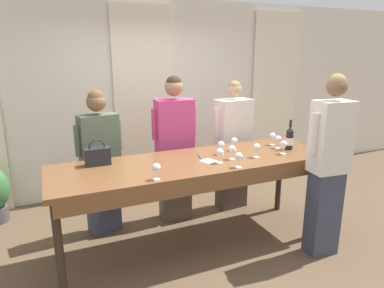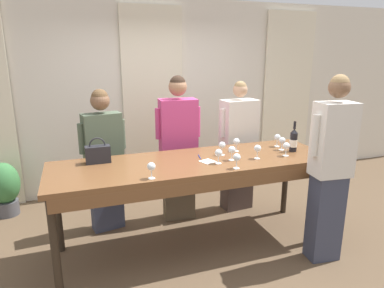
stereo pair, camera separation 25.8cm
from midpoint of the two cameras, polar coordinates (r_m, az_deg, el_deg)
The scene contains 23 objects.
ground_plane at distance 3.91m, azimuth -1.42°, elevation -16.49°, with size 18.00×18.00×0.00m, color brown.
wall_back at distance 5.18m, azimuth -9.54°, elevation 7.68°, with size 12.00×0.06×2.80m.
curtain_panel_center at distance 5.12m, azimuth -9.33°, elevation 6.98°, with size 0.89×0.03×2.69m.
curtain_panel_right at distance 6.12m, azimuth 12.42°, elevation 8.12°, with size 0.89×0.03×2.69m.
tasting_bar at distance 3.51m, azimuth -1.35°, elevation -4.21°, with size 2.90×0.89×0.98m.
wine_bottle at distance 3.98m, azimuth 14.17°, elevation 0.86°, with size 0.08×0.08×0.34m.
handbag at distance 3.49m, azimuth -17.53°, elevation -1.91°, with size 0.24×0.11×0.26m.
wine_glass_front_left at distance 3.51m, azimuth 4.60°, elevation -0.92°, with size 0.07×0.07×0.15m.
wine_glass_front_mid at distance 3.67m, azimuth 2.87°, elevation -0.19°, with size 0.07×0.07×0.15m.
wine_glass_front_right at distance 3.39m, azimuth 2.48°, elevation -1.48°, with size 0.07×0.07×0.15m.
wine_glass_center_left at distance 2.98m, azimuth -8.44°, elevation -3.99°, with size 0.07×0.07×0.15m.
wine_glass_center_mid at distance 3.61m, azimuth 8.73°, elevation -0.60°, with size 0.07×0.07×0.15m.
wine_glass_center_right at distance 3.27m, azimuth 5.58°, elevation -2.16°, with size 0.07×0.07×0.15m.
wine_glass_back_left at distance 3.79m, azimuth 13.17°, elevation -0.09°, with size 0.07×0.07×0.15m.
wine_glass_back_mid at distance 4.14m, azimuth 11.59°, elevation 1.27°, with size 0.07×0.07×0.15m.
wine_glass_back_right at distance 4.00m, azimuth 12.40°, elevation 0.76°, with size 0.07×0.07×0.15m.
wine_glass_near_host at distance 3.84m, azimuth 5.14°, elevation 0.44°, with size 0.07×0.07×0.15m.
napkin at distance 3.47m, azimuth 0.64°, elevation -2.88°, with size 0.17×0.17×0.00m.
pen at distance 3.61m, azimuth -0.83°, elevation -2.14°, with size 0.04×0.15×0.01m.
guest_olive_jacket at distance 4.00m, azimuth -16.81°, elevation -2.71°, with size 0.54×0.28×1.66m.
guest_pink_top at distance 4.17m, azimuth -4.69°, elevation -0.72°, with size 0.56×0.28×1.79m.
guest_cream_sweater at distance 4.51m, azimuth 5.17°, elevation -0.35°, with size 0.57×0.30×1.70m.
host_pouring at distance 3.60m, azimuth 19.88°, elevation -3.40°, with size 0.47×0.28×1.86m.
Camera 1 is at (-1.37, -3.04, 2.05)m, focal length 32.00 mm.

